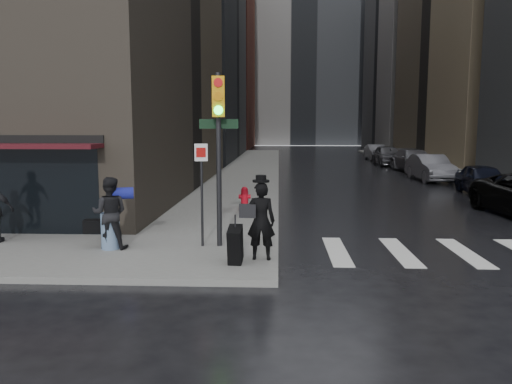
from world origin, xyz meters
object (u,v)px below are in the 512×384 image
(parked_car_2, at_px, (430,168))
(parked_car_3, at_px, (414,161))
(parked_car_4, at_px, (387,155))
(parked_car_1, at_px, (483,180))
(man_jeans, at_px, (110,213))
(parked_car_5, at_px, (376,152))
(traffic_light, at_px, (217,136))
(fire_hydrant, at_px, (245,199))
(man_overcoat, at_px, (256,224))

(parked_car_2, xyz_separation_m, parked_car_3, (0.65, 5.95, 0.02))
(parked_car_3, xyz_separation_m, parked_car_4, (-0.59, 5.95, 0.03))
(parked_car_1, bearing_deg, parked_car_3, 93.11)
(man_jeans, xyz_separation_m, parked_car_5, (13.27, 35.25, -0.32))
(parked_car_3, relative_size, parked_car_4, 1.13)
(parked_car_3, relative_size, parked_car_5, 1.22)
(parked_car_2, bearing_deg, traffic_light, -123.66)
(traffic_light, height_order, parked_car_1, traffic_light)
(fire_hydrant, bearing_deg, traffic_light, -92.59)
(man_overcoat, xyz_separation_m, man_jeans, (-3.66, 0.92, 0.07))
(parked_car_3, bearing_deg, parked_car_5, 87.76)
(traffic_light, xyz_separation_m, parked_car_1, (10.99, 11.14, -2.23))
(man_jeans, distance_m, parked_car_2, 21.73)
(parked_car_2, height_order, parked_car_3, parked_car_3)
(man_overcoat, relative_size, parked_car_2, 0.42)
(parked_car_1, bearing_deg, fire_hydrant, -150.82)
(parked_car_1, xyz_separation_m, parked_car_5, (-0.37, 23.78, 0.02))
(man_jeans, bearing_deg, parked_car_3, -126.16)
(parked_car_4, bearing_deg, parked_car_2, -90.08)
(parked_car_3, xyz_separation_m, parked_car_5, (-0.38, 11.89, -0.06))
(man_overcoat, bearing_deg, fire_hydrant, -81.78)
(parked_car_1, bearing_deg, man_jeans, -136.79)
(man_overcoat, height_order, man_jeans, man_overcoat)
(parked_car_1, distance_m, parked_car_3, 11.89)
(man_jeans, relative_size, parked_car_5, 0.40)
(man_jeans, relative_size, parked_car_4, 0.37)
(parked_car_1, bearing_deg, parked_car_2, 99.27)
(traffic_light, relative_size, fire_hydrant, 5.31)
(man_overcoat, bearing_deg, parked_car_1, -126.56)
(traffic_light, xyz_separation_m, fire_hydrant, (0.27, 5.91, -2.43))
(man_overcoat, height_order, parked_car_1, man_overcoat)
(traffic_light, distance_m, parked_car_5, 36.57)
(fire_hydrant, relative_size, parked_car_4, 0.17)
(traffic_light, height_order, parked_car_5, traffic_light)
(traffic_light, xyz_separation_m, parked_car_5, (10.62, 34.92, -2.21))
(man_jeans, bearing_deg, fire_hydrant, -120.94)
(parked_car_3, bearing_deg, traffic_light, -119.59)
(parked_car_2, bearing_deg, parked_car_5, 86.69)
(parked_car_4, xyz_separation_m, parked_car_5, (0.22, 5.95, -0.09))
(parked_car_4, height_order, parked_car_5, parked_car_4)
(traffic_light, distance_m, fire_hydrant, 6.39)
(man_overcoat, bearing_deg, parked_car_5, -102.58)
(parked_car_1, relative_size, parked_car_4, 0.87)
(traffic_light, height_order, parked_car_3, traffic_light)
(parked_car_2, distance_m, parked_car_3, 5.98)
(traffic_light, height_order, parked_car_2, traffic_light)
(fire_hydrant, height_order, parked_car_1, parked_car_1)
(man_jeans, bearing_deg, traffic_light, -178.86)
(parked_car_1, relative_size, parked_car_3, 0.77)
(parked_car_2, bearing_deg, man_jeans, -129.19)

